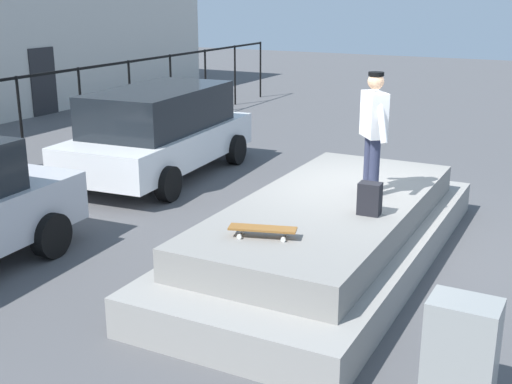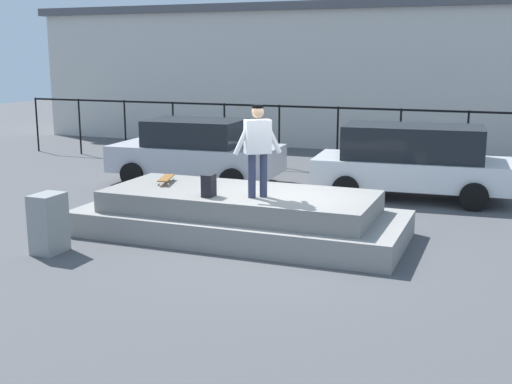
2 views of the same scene
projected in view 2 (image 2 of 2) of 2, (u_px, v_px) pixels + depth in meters
ground_plane at (278, 244)px, 12.01m from camera, size 60.00×60.00×0.00m
concrete_ledge at (240, 215)px, 12.52m from camera, size 6.29×2.64×0.87m
skateboarder at (258, 144)px, 11.68m from camera, size 0.78×0.63×1.69m
skateboard at (166, 178)px, 13.17m from camera, size 0.42×0.80×0.12m
backpack at (209, 185)px, 11.91m from camera, size 0.21×0.29×0.41m
car_silver_sedan_near at (196, 151)px, 17.58m from camera, size 4.65×2.45×1.72m
car_white_hatchback_mid at (412, 160)px, 15.70m from camera, size 4.79×2.48×1.77m
utility_box at (49, 223)px, 11.39m from camera, size 0.45×0.61×1.06m
fence_row at (368, 129)px, 18.95m from camera, size 24.06×0.06×1.93m
warehouse_building at (409, 74)px, 25.49m from camera, size 29.94×6.84×5.31m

